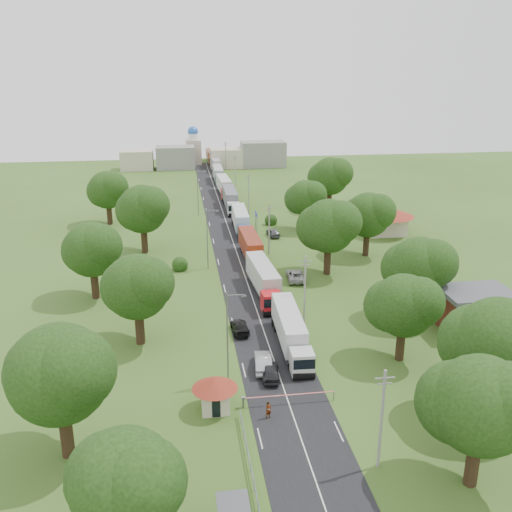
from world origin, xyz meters
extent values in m
plane|color=#38551C|center=(0.00, 0.00, 0.00)|extent=(260.00, 260.00, 0.00)
cube|color=black|center=(0.00, 20.00, 0.00)|extent=(8.00, 200.00, 0.04)
cylinder|color=slate|center=(-4.50, -25.00, 0.55)|extent=(0.20, 0.20, 1.10)
cube|color=slate|center=(-4.50, -25.00, 1.05)|extent=(0.35, 0.35, 0.25)
cylinder|color=red|center=(0.00, -25.00, 1.00)|extent=(9.00, 0.12, 0.12)
cylinder|color=slate|center=(4.50, -25.00, 0.50)|extent=(0.10, 0.10, 1.00)
cube|color=beige|center=(-7.20, -25.00, 1.20)|extent=(2.60, 2.60, 2.40)
cone|color=maroon|center=(-7.20, -25.00, 2.90)|extent=(4.40, 4.40, 1.10)
cube|color=black|center=(-5.89, -25.00, 1.40)|extent=(0.02, 1.20, 0.90)
cube|color=black|center=(-7.20, -26.31, 1.00)|extent=(0.80, 0.02, 1.90)
cube|color=#47494F|center=(-7.00, -40.00, 2.35)|extent=(2.30, 2.30, 0.12)
cylinder|color=slate|center=(5.20, 33.80, 2.00)|extent=(0.12, 0.12, 4.00)
cylinder|color=slate|center=(5.20, 36.20, 2.00)|extent=(0.12, 0.12, 4.00)
cube|color=#151B93|center=(5.20, 35.00, 3.60)|extent=(0.06, 3.00, 1.00)
cube|color=silver|center=(5.20, 35.00, 3.60)|extent=(0.07, 3.10, 0.06)
cylinder|color=gray|center=(5.50, -35.00, 4.50)|extent=(0.24, 0.24, 9.00)
cube|color=gray|center=(5.50, -35.00, 8.30)|extent=(1.60, 0.10, 0.10)
cube|color=gray|center=(5.50, -35.00, 7.80)|extent=(1.20, 0.10, 0.10)
cylinder|color=gray|center=(5.50, -7.00, 4.50)|extent=(0.24, 0.24, 9.00)
cube|color=gray|center=(5.50, -7.00, 8.30)|extent=(1.60, 0.10, 0.10)
cube|color=gray|center=(5.50, -7.00, 7.80)|extent=(1.20, 0.10, 0.10)
cylinder|color=gray|center=(5.50, 21.00, 4.50)|extent=(0.24, 0.24, 9.00)
cube|color=gray|center=(5.50, 21.00, 8.30)|extent=(1.60, 0.10, 0.10)
cube|color=gray|center=(5.50, 21.00, 7.80)|extent=(1.20, 0.10, 0.10)
cylinder|color=gray|center=(5.50, 49.00, 4.50)|extent=(0.24, 0.24, 9.00)
cube|color=gray|center=(5.50, 49.00, 8.30)|extent=(1.60, 0.10, 0.10)
cube|color=gray|center=(5.50, 49.00, 7.80)|extent=(1.20, 0.10, 0.10)
cylinder|color=gray|center=(5.50, 77.00, 4.50)|extent=(0.24, 0.24, 9.00)
cube|color=gray|center=(5.50, 77.00, 8.30)|extent=(1.60, 0.10, 0.10)
cube|color=gray|center=(5.50, 77.00, 7.80)|extent=(1.20, 0.10, 0.10)
cylinder|color=gray|center=(5.50, 105.00, 4.50)|extent=(0.24, 0.24, 9.00)
cube|color=gray|center=(5.50, 105.00, 8.30)|extent=(1.60, 0.10, 0.10)
cube|color=gray|center=(5.50, 105.00, 7.80)|extent=(1.20, 0.10, 0.10)
cylinder|color=slate|center=(-5.50, -20.00, 5.00)|extent=(0.16, 0.16, 10.00)
cube|color=slate|center=(-4.60, -20.00, 9.70)|extent=(1.80, 0.10, 0.10)
cube|color=slate|center=(-3.80, -20.00, 9.55)|extent=(0.50, 0.22, 0.15)
cylinder|color=slate|center=(-5.50, 15.00, 5.00)|extent=(0.16, 0.16, 10.00)
cube|color=slate|center=(-4.60, 15.00, 9.70)|extent=(1.80, 0.10, 0.10)
cube|color=slate|center=(-3.80, 15.00, 9.55)|extent=(0.50, 0.22, 0.15)
cylinder|color=slate|center=(-5.50, 50.00, 5.00)|extent=(0.16, 0.16, 10.00)
cube|color=slate|center=(-4.60, 50.00, 9.70)|extent=(1.80, 0.10, 0.10)
cube|color=slate|center=(-3.80, 50.00, 9.55)|extent=(0.50, 0.22, 0.15)
cylinder|color=#382616|center=(12.00, -38.00, 2.10)|extent=(1.08, 1.08, 4.20)
sphere|color=black|center=(12.00, -38.00, 7.22)|extent=(7.70, 7.70, 7.70)
sphere|color=black|center=(13.38, -39.10, 8.05)|extent=(6.05, 6.05, 6.05)
sphere|color=black|center=(10.90, -36.62, 6.67)|extent=(6.60, 6.60, 6.60)
cylinder|color=#382616|center=(18.00, -30.00, 2.27)|extent=(1.12, 1.12, 4.55)
sphere|color=black|center=(18.00, -30.00, 7.85)|extent=(8.40, 8.40, 8.40)
sphere|color=black|center=(16.80, -28.50, 7.25)|extent=(7.20, 7.20, 7.20)
cylinder|color=#382616|center=(14.00, -18.00, 1.92)|extent=(1.04, 1.04, 3.85)
sphere|color=black|center=(14.00, -18.00, 6.60)|extent=(7.00, 7.00, 7.00)
sphere|color=black|center=(15.25, -19.00, 7.35)|extent=(5.50, 5.50, 5.50)
sphere|color=black|center=(13.00, -16.75, 6.10)|extent=(6.00, 6.00, 6.00)
cylinder|color=#382616|center=(20.00, -8.00, 2.10)|extent=(1.08, 1.08, 4.20)
sphere|color=black|center=(20.00, -8.00, 7.22)|extent=(7.70, 7.70, 7.70)
sphere|color=black|center=(21.38, -9.10, 8.05)|extent=(6.05, 6.05, 6.05)
sphere|color=black|center=(18.90, -6.62, 6.67)|extent=(6.60, 6.60, 6.60)
cylinder|color=#382616|center=(13.00, 10.00, 2.27)|extent=(1.12, 1.12, 4.55)
sphere|color=black|center=(13.00, 10.00, 7.85)|extent=(8.40, 8.40, 8.40)
sphere|color=black|center=(14.50, 8.80, 8.75)|extent=(6.60, 6.60, 6.60)
sphere|color=black|center=(11.80, 11.50, 7.25)|extent=(7.20, 7.20, 7.20)
cylinder|color=#382616|center=(22.00, 18.00, 2.10)|extent=(1.08, 1.08, 4.20)
sphere|color=black|center=(22.00, 18.00, 7.22)|extent=(7.70, 7.70, 7.70)
sphere|color=black|center=(23.38, 16.90, 8.05)|extent=(6.05, 6.05, 6.05)
sphere|color=black|center=(20.90, 19.38, 6.67)|extent=(6.60, 6.60, 6.60)
cylinder|color=#382616|center=(15.00, 35.00, 1.92)|extent=(1.04, 1.04, 3.85)
sphere|color=black|center=(15.00, 35.00, 6.60)|extent=(7.00, 7.00, 7.00)
sphere|color=black|center=(16.25, 34.00, 7.35)|extent=(5.50, 5.50, 5.50)
sphere|color=black|center=(14.00, 36.25, 6.10)|extent=(6.00, 6.00, 6.00)
cylinder|color=#382616|center=(24.00, 50.00, 2.27)|extent=(1.12, 1.12, 4.55)
sphere|color=black|center=(24.00, 50.00, 7.85)|extent=(8.40, 8.40, 8.40)
sphere|color=black|center=(25.50, 48.80, 8.75)|extent=(6.60, 6.60, 6.60)
sphere|color=black|center=(22.80, 51.50, 7.25)|extent=(7.20, 7.20, 7.20)
sphere|color=black|center=(-14.00, -42.00, 6.60)|extent=(7.00, 7.00, 7.00)
sphere|color=black|center=(-12.75, -43.00, 7.35)|extent=(5.50, 5.50, 5.50)
sphere|color=black|center=(-15.00, -40.75, 6.10)|extent=(6.00, 6.00, 6.00)
cylinder|color=#382616|center=(-20.00, -30.00, 2.27)|extent=(1.12, 1.12, 4.55)
sphere|color=black|center=(-20.00, -30.00, 7.85)|extent=(8.40, 8.40, 8.40)
sphere|color=black|center=(-18.50, -31.20, 8.75)|extent=(6.60, 6.60, 6.60)
sphere|color=black|center=(-21.20, -28.50, 7.25)|extent=(7.20, 7.20, 7.20)
cylinder|color=#382616|center=(-15.00, -10.00, 2.10)|extent=(1.08, 1.08, 4.20)
sphere|color=black|center=(-15.00, -10.00, 7.22)|extent=(7.70, 7.70, 7.70)
sphere|color=black|center=(-13.62, -11.10, 8.05)|extent=(6.05, 6.05, 6.05)
sphere|color=black|center=(-16.10, -8.62, 6.67)|extent=(6.60, 6.60, 6.60)
cylinder|color=#382616|center=(-22.00, 5.00, 2.10)|extent=(1.08, 1.08, 4.20)
sphere|color=black|center=(-22.00, 5.00, 7.22)|extent=(7.70, 7.70, 7.70)
sphere|color=black|center=(-20.62, 3.90, 8.05)|extent=(6.05, 6.05, 6.05)
sphere|color=black|center=(-23.10, 6.38, 6.67)|extent=(6.60, 6.60, 6.60)
cylinder|color=#382616|center=(-16.00, 25.00, 2.27)|extent=(1.12, 1.12, 4.55)
sphere|color=black|center=(-16.00, 25.00, 7.85)|extent=(8.40, 8.40, 8.40)
sphere|color=black|center=(-14.50, 23.80, 8.75)|extent=(6.60, 6.60, 6.60)
sphere|color=black|center=(-17.20, 26.50, 7.25)|extent=(7.20, 7.20, 7.20)
cylinder|color=#382616|center=(-24.00, 45.00, 2.10)|extent=(1.08, 1.08, 4.20)
sphere|color=black|center=(-24.00, 45.00, 7.22)|extent=(7.70, 7.70, 7.70)
sphere|color=black|center=(-22.62, 43.90, 8.05)|extent=(6.05, 6.05, 6.05)
sphere|color=black|center=(-25.10, 46.38, 6.67)|extent=(6.60, 6.60, 6.60)
cube|color=maroon|center=(26.00, -12.00, 2.30)|extent=(8.00, 6.00, 4.60)
cube|color=#47494F|center=(26.00, -12.00, 4.90)|extent=(8.60, 6.60, 0.60)
cube|color=beige|center=(30.00, 30.00, 2.00)|extent=(7.00, 5.00, 4.00)
cone|color=maroon|center=(30.00, 30.00, 4.90)|extent=(10.08, 10.08, 1.80)
cube|color=gray|center=(-10.00, 110.00, 3.50)|extent=(12.00, 8.00, 7.00)
cube|color=beige|center=(6.00, 110.00, 3.00)|extent=(10.00, 8.00, 6.00)
cube|color=gray|center=(18.00, 110.00, 4.00)|extent=(14.00, 8.00, 8.00)
cube|color=beige|center=(-22.00, 110.00, 3.00)|extent=(10.00, 8.00, 6.00)
cube|color=beige|center=(-4.00, 118.00, 4.00)|extent=(5.00, 5.00, 8.00)
cylinder|color=silver|center=(-4.00, 118.00, 9.00)|extent=(3.20, 3.20, 2.00)
sphere|color=#2659B2|center=(-4.00, 118.00, 10.60)|extent=(3.40, 3.40, 3.40)
cube|color=silver|center=(2.39, -19.81, 1.56)|extent=(2.51, 2.51, 2.52)
cube|color=black|center=(2.39, -21.03, 1.92)|extent=(2.32, 0.10, 1.11)
cube|color=slate|center=(2.39, -20.97, 0.55)|extent=(2.23, 0.33, 0.35)
cube|color=slate|center=(2.39, -12.74, 0.76)|extent=(2.73, 11.68, 0.30)
cube|color=silver|center=(2.39, -12.44, 2.57)|extent=(2.94, 11.99, 3.03)
cylinder|color=black|center=(2.39, -20.71, 0.50)|extent=(2.37, 1.01, 1.01)
cylinder|color=black|center=(2.39, -18.90, 0.50)|extent=(2.37, 1.01, 1.01)
cylinder|color=black|center=(2.39, -9.21, 0.50)|extent=(2.37, 1.01, 1.01)
cylinder|color=black|center=(2.39, -7.70, 0.50)|extent=(2.37, 1.01, 1.01)
cube|color=red|center=(1.80, -3.70, 1.63)|extent=(2.68, 2.68, 2.63)
cube|color=black|center=(1.80, -4.98, 2.00)|extent=(2.42, 0.17, 1.16)
cube|color=slate|center=(1.80, -4.91, 0.58)|extent=(2.33, 0.40, 0.37)
cube|color=slate|center=(1.80, 3.66, 0.79)|extent=(3.18, 12.23, 0.32)
cube|color=#B5B5B5|center=(1.80, 3.98, 2.68)|extent=(3.41, 12.56, 3.16)
cylinder|color=black|center=(1.80, -4.65, 0.53)|extent=(2.47, 1.05, 1.05)
cylinder|color=black|center=(1.80, -2.76, 0.53)|extent=(2.47, 1.05, 1.05)
cylinder|color=black|center=(1.80, 7.34, 0.53)|extent=(2.47, 1.05, 1.05)
cylinder|color=black|center=(1.80, 8.92, 0.53)|extent=(2.47, 1.05, 1.05)
cube|color=gold|center=(1.99, 11.80, 1.59)|extent=(2.51, 2.51, 2.57)
cube|color=black|center=(1.99, 10.56, 1.95)|extent=(2.37, 0.06, 1.13)
cube|color=slate|center=(1.99, 10.62, 0.57)|extent=(2.27, 0.29, 0.36)
cube|color=slate|center=(1.99, 19.01, 0.77)|extent=(2.56, 11.87, 0.31)
cube|color=maroon|center=(1.99, 19.31, 2.62)|extent=(2.78, 12.18, 3.09)
cylinder|color=black|center=(1.99, 10.88, 0.51)|extent=(2.42, 1.03, 1.03)
cylinder|color=black|center=(1.99, 12.73, 0.51)|extent=(2.42, 1.03, 1.03)
cylinder|color=black|center=(1.99, 22.61, 0.51)|extent=(2.42, 1.03, 1.03)
cylinder|color=black|center=(1.99, 24.15, 0.51)|extent=(2.42, 1.03, 1.03)
cube|color=#1B59A5|center=(2.26, 29.40, 1.60)|extent=(2.54, 2.54, 2.57)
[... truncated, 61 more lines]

